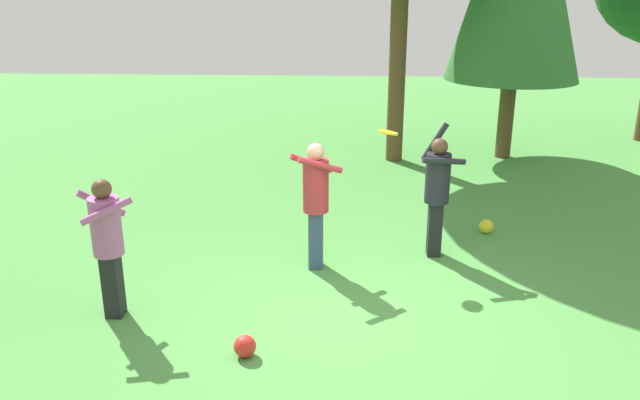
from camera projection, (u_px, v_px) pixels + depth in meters
ground_plane at (350, 320)px, 7.27m from camera, size 40.00×40.00×0.00m
person_thrower at (437, 187)px, 8.69m from camera, size 0.59×0.57×1.87m
person_catcher at (316, 195)px, 8.30m from camera, size 0.72×0.65×1.73m
person_bystander at (107, 237)px, 7.07m from camera, size 0.71×0.68×1.65m
frisbee at (388, 132)px, 8.33m from camera, size 0.35×0.35×0.08m
ball_yellow at (486, 226)px, 9.75m from camera, size 0.22×0.22×0.22m
ball_red at (245, 346)px, 6.53m from camera, size 0.23×0.23×0.23m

